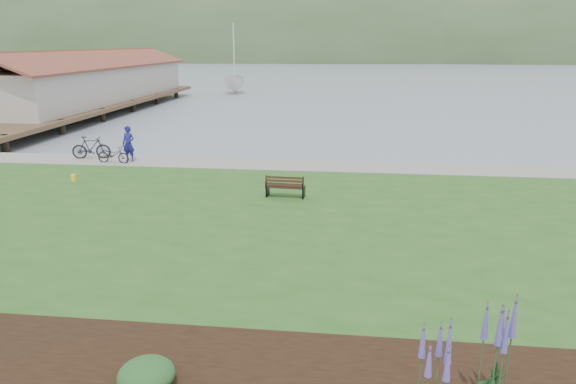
# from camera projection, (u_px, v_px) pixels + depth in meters

# --- Properties ---
(ground) EXTENTS (600.00, 600.00, 0.00)m
(ground) POSITION_uv_depth(u_px,v_px,m) (264.00, 222.00, 17.84)
(ground) COLOR slate
(ground) RESTS_ON ground
(lawn) EXTENTS (34.00, 20.00, 0.40)m
(lawn) POSITION_uv_depth(u_px,v_px,m) (253.00, 237.00, 15.88)
(lawn) COLOR #26531D
(lawn) RESTS_ON ground
(shoreline_path) EXTENTS (34.00, 2.20, 0.03)m
(shoreline_path) POSITION_uv_depth(u_px,v_px,m) (287.00, 165.00, 24.31)
(shoreline_path) COLOR gray
(shoreline_path) RESTS_ON lawn
(far_hillside) EXTENTS (580.00, 80.00, 38.00)m
(far_hillside) POSITION_uv_depth(u_px,v_px,m) (400.00, 61.00, 177.71)
(far_hillside) COLOR #35502D
(far_hillside) RESTS_ON ground
(pier_pavilion) EXTENTS (8.00, 36.00, 5.40)m
(pier_pavilion) POSITION_uv_depth(u_px,v_px,m) (91.00, 82.00, 45.57)
(pier_pavilion) COLOR #4C3826
(pier_pavilion) RESTS_ON ground
(park_bench) EXTENTS (1.47, 0.67, 0.89)m
(park_bench) POSITION_uv_depth(u_px,v_px,m) (285.00, 186.00, 19.17)
(park_bench) COLOR black
(park_bench) RESTS_ON lawn
(person) EXTENTS (0.83, 0.64, 2.07)m
(person) POSITION_uv_depth(u_px,v_px,m) (128.00, 141.00, 24.78)
(person) COLOR navy
(person) RESTS_ON lawn
(bicycle_a) EXTENTS (0.68, 1.64, 0.84)m
(bicycle_a) POSITION_uv_depth(u_px,v_px,m) (113.00, 155.00, 24.64)
(bicycle_a) COLOR black
(bicycle_a) RESTS_ON lawn
(bicycle_b) EXTENTS (0.90, 1.95, 1.14)m
(bicycle_b) POSITION_uv_depth(u_px,v_px,m) (91.00, 148.00, 25.54)
(bicycle_b) COLOR black
(bicycle_b) RESTS_ON lawn
(sailboat) EXTENTS (11.09, 11.25, 26.26)m
(sailboat) POSITION_uv_depth(u_px,v_px,m) (235.00, 93.00, 63.07)
(sailboat) COLOR silver
(sailboat) RESTS_ON ground
(pannier) EXTENTS (0.24, 0.30, 0.28)m
(pannier) POSITION_uv_depth(u_px,v_px,m) (74.00, 178.00, 21.51)
(pannier) COLOR yellow
(pannier) RESTS_ON lawn
(echium_0) EXTENTS (0.62, 0.62, 2.03)m
(echium_0) POSITION_uv_depth(u_px,v_px,m) (432.00, 383.00, 7.36)
(echium_0) COLOR #123216
(echium_0) RESTS_ON garden_bed
(echium_1) EXTENTS (0.62, 0.62, 2.10)m
(echium_1) POSITION_uv_depth(u_px,v_px,m) (498.00, 354.00, 7.99)
(echium_1) COLOR #123216
(echium_1) RESTS_ON garden_bed
(shrub_0) EXTENTS (0.96, 0.96, 0.48)m
(shrub_0) POSITION_uv_depth(u_px,v_px,m) (146.00, 375.00, 8.54)
(shrub_0) COLOR #1E4C21
(shrub_0) RESTS_ON garden_bed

